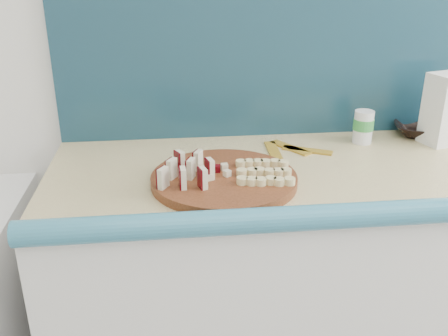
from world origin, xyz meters
TOP-DOWN VIEW (x-y plane):
  - kitchen_counter at (0.10, 1.50)m, footprint 2.20×0.63m
  - backsplash at (0.10, 1.79)m, footprint 2.20×0.02m
  - cutting_board at (-0.52, 1.41)m, footprint 0.42×0.42m
  - apple_wedges at (-0.62, 1.39)m, footprint 0.14×0.15m
  - apple_chunks at (-0.54, 1.41)m, footprint 0.06×0.07m
  - banana_slices at (-0.41, 1.40)m, footprint 0.15×0.15m
  - brown_bowl at (0.17, 1.71)m, footprint 0.21×0.21m
  - flour_bag at (0.21, 1.64)m, footprint 0.15×0.13m
  - canister at (-0.05, 1.67)m, footprint 0.06×0.06m
  - banana_peel at (-0.29, 1.63)m, footprint 0.20×0.17m

SIDE VIEW (x-z plane):
  - kitchen_counter at x=0.10m, z-range 0.00..0.91m
  - banana_peel at x=-0.29m, z-range 0.91..0.92m
  - cutting_board at x=-0.52m, z-range 0.91..0.93m
  - brown_bowl at x=0.17m, z-range 0.91..0.95m
  - banana_slices at x=-0.41m, z-range 0.93..0.95m
  - apple_chunks at x=-0.54m, z-range 0.93..0.95m
  - apple_wedges at x=-0.62m, z-range 0.93..0.99m
  - canister at x=-0.05m, z-range 0.91..1.02m
  - flour_bag at x=0.21m, z-range 0.91..1.13m
  - backsplash at x=0.10m, z-range 0.91..1.41m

